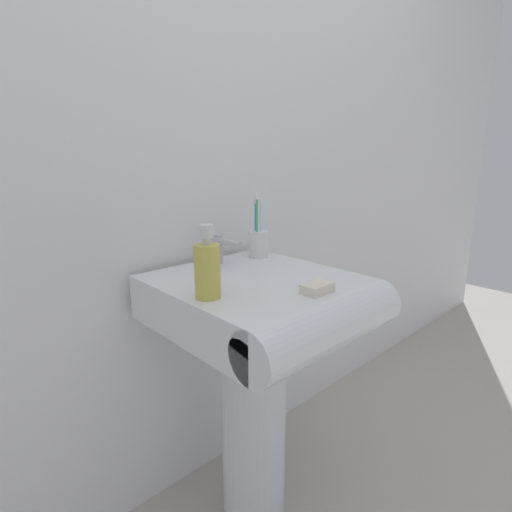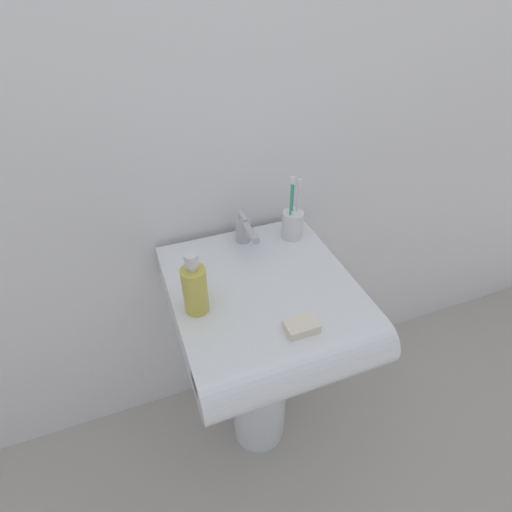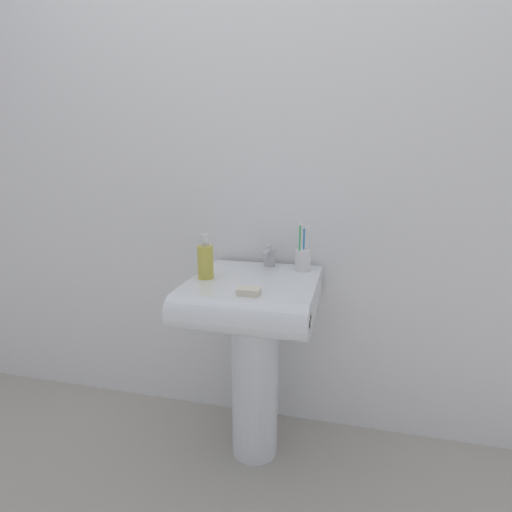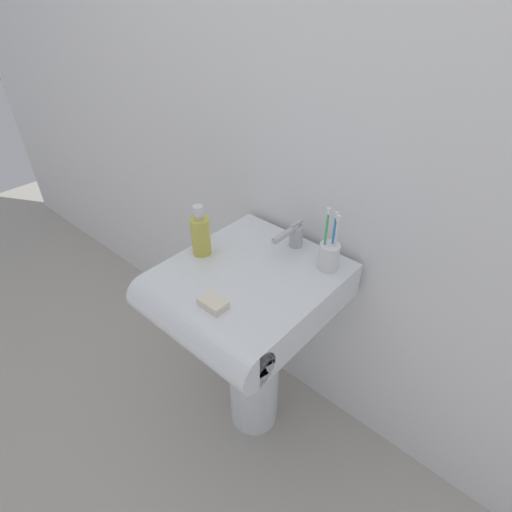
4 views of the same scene
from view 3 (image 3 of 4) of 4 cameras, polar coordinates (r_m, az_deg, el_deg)
The scene contains 8 objects.
ground_plane at distance 1.95m, azimuth -0.16°, elevation -25.94°, with size 6.00×6.00×0.00m, color #ADA89E.
wall_back at distance 1.80m, azimuth 2.13°, elevation 12.15°, with size 5.00×0.05×2.40m, color white.
sink_pedestal at distance 1.76m, azimuth -0.17°, elevation -17.57°, with size 0.19×0.19×0.66m, color white.
sink_basin at distance 1.55m, azimuth -0.63°, elevation -5.91°, with size 0.49×0.56×0.13m.
faucet at distance 1.73m, azimuth 1.84°, elevation -0.01°, with size 0.05×0.15×0.09m.
toothbrush_cup at distance 1.69m, azimuth 6.73°, elevation -0.42°, with size 0.06×0.06×0.21m.
soap_bottle at distance 1.57m, azimuth -7.24°, elevation -0.65°, with size 0.06×0.06×0.18m.
bar_soap at distance 1.38m, azimuth -1.04°, elevation -5.09°, with size 0.08×0.05×0.02m, color silver.
Camera 3 is at (0.36, -1.47, 1.24)m, focal length 28.00 mm.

